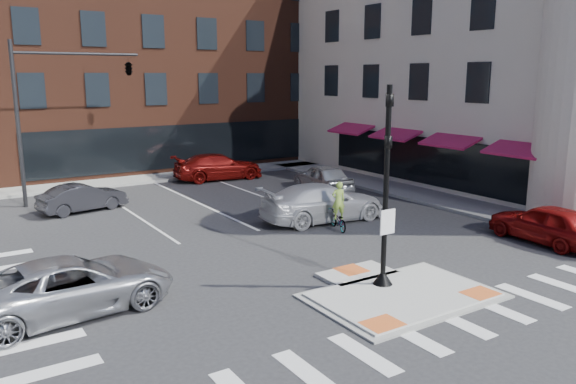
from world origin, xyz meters
TOP-DOWN VIEW (x-y plane):
  - ground at (0.00, 0.00)m, footprint 120.00×120.00m
  - refuge_island at (0.00, -0.26)m, footprint 5.40×4.65m
  - sidewalk_e at (10.80, 10.00)m, footprint 3.00×24.00m
  - sidewalk_n at (3.00, 22.00)m, footprint 26.00×3.00m
  - building_n at (3.00, 31.99)m, footprint 24.40×18.40m
  - building_e at (21.54, 11.50)m, footprint 21.90×23.90m
  - building_far_left at (-4.00, 52.00)m, footprint 10.00×12.00m
  - building_far_right at (9.00, 54.00)m, footprint 12.00×12.00m
  - signal_pole at (0.00, 0.40)m, footprint 0.60×0.60m
  - mast_arm_signal at (-3.47, 18.00)m, footprint 6.10×2.24m
  - silver_suv at (-8.35, 3.62)m, footprint 5.76×3.10m
  - red_sedan at (8.50, 0.51)m, footprint 2.05×4.60m
  - white_pickup at (3.24, 7.90)m, footprint 5.92×2.83m
  - bg_car_dark at (-5.33, 15.51)m, footprint 4.22×2.17m
  - bg_car_silver at (6.95, 13.00)m, footprint 2.54×4.83m
  - bg_car_red at (3.75, 19.56)m, footprint 5.72×2.79m
  - cyclist at (2.89, 6.36)m, footprint 0.98×1.68m

SIDE VIEW (x-z plane):
  - ground at x=0.00m, z-range 0.00..0.00m
  - refuge_island at x=0.00m, z-range -0.01..0.11m
  - sidewalk_e at x=10.80m, z-range 0.00..0.15m
  - sidewalk_n at x=3.00m, z-range 0.00..0.15m
  - bg_car_dark at x=-5.33m, z-range 0.00..1.33m
  - cyclist at x=2.89m, z-range -0.34..1.72m
  - red_sedan at x=8.50m, z-range 0.00..1.54m
  - silver_suv at x=-8.35m, z-range 0.00..1.54m
  - bg_car_silver at x=6.95m, z-range 0.00..1.57m
  - bg_car_red at x=3.75m, z-range 0.00..1.60m
  - white_pickup at x=3.24m, z-range 0.00..1.67m
  - signal_pole at x=0.00m, z-range -0.63..5.35m
  - building_far_left at x=-4.00m, z-range 0.00..10.00m
  - building_far_right at x=9.00m, z-range 0.00..12.00m
  - mast_arm_signal at x=-3.47m, z-range 2.21..10.21m
  - building_n at x=3.00m, z-range 0.05..15.55m
  - building_e at x=21.54m, z-range -0.81..16.89m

